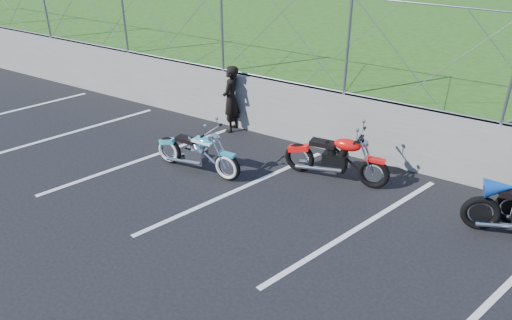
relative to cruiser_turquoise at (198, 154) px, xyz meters
The scene contains 8 objects.
ground 1.65m from the cruiser_turquoise, 48.13° to the right, with size 90.00×90.00×0.00m, color black.
retaining_wall 2.56m from the cruiser_turquoise, 65.24° to the left, with size 30.00×0.22×1.30m, color slate.
grass_field 12.36m from the cruiser_turquoise, 85.05° to the left, with size 30.00×20.00×1.30m, color #265316.
chain_link_fence 3.18m from the cruiser_turquoise, 65.24° to the left, with size 28.00×0.03×2.00m.
parking_lines 2.31m from the cruiser_turquoise, ahead, with size 18.29×4.31×0.01m.
cruiser_turquoise is the anchor object (origin of this frame).
naked_orange 2.73m from the cruiser_turquoise, 23.96° to the left, with size 2.10×0.71×1.05m.
person_standing 2.12m from the cruiser_turquoise, 105.09° to the left, with size 0.57×0.38×1.57m, color black.
Camera 1 is at (4.44, -5.76, 4.93)m, focal length 35.00 mm.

